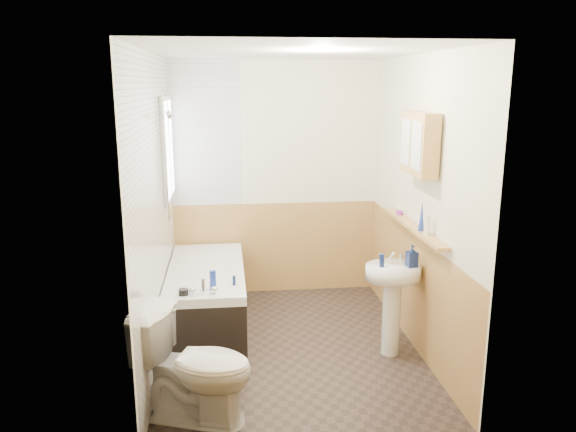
{
  "coord_description": "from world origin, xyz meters",
  "views": [
    {
      "loc": [
        -0.53,
        -4.51,
        2.26
      ],
      "look_at": [
        0.0,
        0.15,
        1.15
      ],
      "focal_mm": 35.0,
      "sensor_mm": 36.0,
      "label": 1
    }
  ],
  "objects_px": {
    "bathtub": "(207,295)",
    "toilet": "(196,367)",
    "medicine_cabinet": "(419,144)",
    "pine_shelf": "(413,227)",
    "sink": "(392,291)"
  },
  "relations": [
    {
      "from": "medicine_cabinet",
      "to": "pine_shelf",
      "type": "bearing_deg",
      "value": 77.06
    },
    {
      "from": "bathtub",
      "to": "toilet",
      "type": "height_order",
      "value": "toilet"
    },
    {
      "from": "toilet",
      "to": "sink",
      "type": "height_order",
      "value": "sink"
    },
    {
      "from": "bathtub",
      "to": "toilet",
      "type": "distance_m",
      "value": 1.56
    },
    {
      "from": "toilet",
      "to": "bathtub",
      "type": "bearing_deg",
      "value": 18.6
    },
    {
      "from": "toilet",
      "to": "pine_shelf",
      "type": "xyz_separation_m",
      "value": [
        1.8,
        0.94,
        0.69
      ]
    },
    {
      "from": "toilet",
      "to": "pine_shelf",
      "type": "height_order",
      "value": "pine_shelf"
    },
    {
      "from": "sink",
      "to": "pine_shelf",
      "type": "distance_m",
      "value": 0.57
    },
    {
      "from": "pine_shelf",
      "to": "medicine_cabinet",
      "type": "relative_size",
      "value": 2.51
    },
    {
      "from": "pine_shelf",
      "to": "sink",
      "type": "bearing_deg",
      "value": -143.86
    },
    {
      "from": "bathtub",
      "to": "medicine_cabinet",
      "type": "xyz_separation_m",
      "value": [
        1.74,
        -0.74,
        1.49
      ]
    },
    {
      "from": "bathtub",
      "to": "toilet",
      "type": "relative_size",
      "value": 1.99
    },
    {
      "from": "toilet",
      "to": "medicine_cabinet",
      "type": "relative_size",
      "value": 1.45
    },
    {
      "from": "pine_shelf",
      "to": "medicine_cabinet",
      "type": "distance_m",
      "value": 0.72
    },
    {
      "from": "bathtub",
      "to": "medicine_cabinet",
      "type": "height_order",
      "value": "medicine_cabinet"
    }
  ]
}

